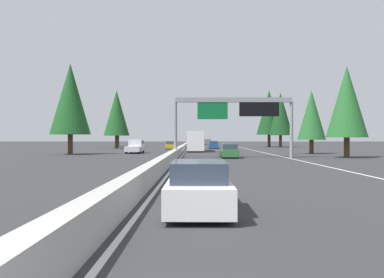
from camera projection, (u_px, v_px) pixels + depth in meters
name	position (u px, v px, depth m)	size (l,w,h in m)	color
ground_plane	(184.00, 151.00, 63.35)	(320.00, 320.00, 0.00)	#2D2D30
median_barrier	(185.00, 146.00, 83.35)	(180.00, 0.56, 0.90)	#ADAAA3
shoulder_stripe_right	(249.00, 149.00, 73.24)	(160.00, 0.16, 0.01)	silver
shoulder_stripe_median	(187.00, 149.00, 73.35)	(160.00, 0.16, 0.01)	silver
sign_gantry_overhead	(235.00, 110.00, 42.93)	(0.50, 12.68, 6.39)	gray
sedan_near_right	(199.00, 188.00, 11.70)	(4.40, 1.80, 1.47)	white
sedan_distant_a	(229.00, 151.00, 42.97)	(4.40, 1.80, 1.47)	#2D6B38
bus_distant_b	(196.00, 140.00, 63.43)	(11.50, 2.55, 3.10)	white
sedan_far_left	(214.00, 145.00, 79.11)	(4.40, 1.80, 1.47)	#1E4793
minivan_mid_right	(207.00, 142.00, 120.24)	(5.00, 1.95, 1.69)	slate
oncoming_near	(135.00, 146.00, 56.05)	(5.60, 2.00, 1.86)	silver
oncoming_far	(171.00, 145.00, 75.47)	(4.40, 1.80, 1.47)	#AD931E
conifer_right_near	(347.00, 102.00, 43.28)	(4.32, 4.32, 9.83)	#4C3823
conifer_right_mid	(311.00, 115.00, 54.04)	(3.71, 3.71, 8.44)	#4C3823
conifer_right_far	(281.00, 114.00, 90.26)	(5.35, 5.35, 12.16)	#4C3823
conifer_right_distant	(269.00, 112.00, 92.51)	(5.71, 5.71, 12.97)	#4C3823
conifer_left_near	(70.00, 99.00, 51.64)	(5.12, 5.12, 11.63)	#4C3823
conifer_left_mid	(117.00, 113.00, 80.76)	(5.11, 5.11, 11.61)	#4C3823
conifer_left_far	(118.00, 115.00, 96.56)	(5.37, 5.37, 12.21)	#4C3823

